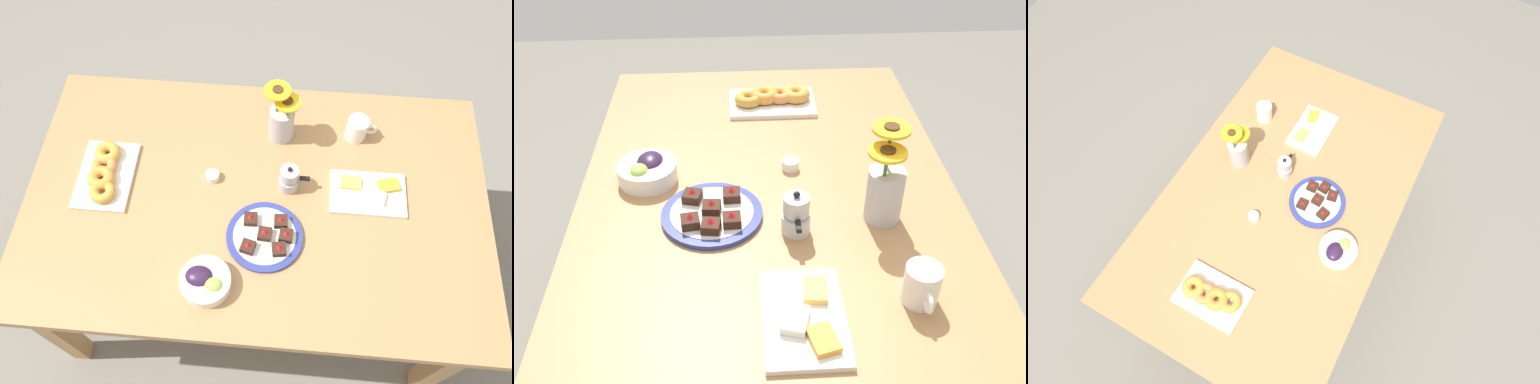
% 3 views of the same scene
% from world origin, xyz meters
% --- Properties ---
extents(ground_plane, '(6.00, 6.00, 0.00)m').
position_xyz_m(ground_plane, '(0.00, 0.00, 0.00)').
color(ground_plane, slate).
extents(dining_table, '(1.60, 1.00, 0.74)m').
position_xyz_m(dining_table, '(0.00, 0.00, 0.65)').
color(dining_table, '#A87A4C').
rests_on(dining_table, ground_plane).
extents(coffee_mug, '(0.11, 0.08, 0.09)m').
position_xyz_m(coffee_mug, '(0.35, 0.29, 0.79)').
color(coffee_mug, white).
rests_on(coffee_mug, dining_table).
extents(grape_bowl, '(0.16, 0.16, 0.07)m').
position_xyz_m(grape_bowl, '(-0.13, -0.32, 0.77)').
color(grape_bowl, white).
rests_on(grape_bowl, dining_table).
extents(cheese_platter, '(0.26, 0.17, 0.03)m').
position_xyz_m(cheese_platter, '(0.39, 0.05, 0.75)').
color(cheese_platter, white).
rests_on(cheese_platter, dining_table).
extents(croissant_platter, '(0.19, 0.28, 0.05)m').
position_xyz_m(croissant_platter, '(-0.54, 0.04, 0.76)').
color(croissant_platter, white).
rests_on(croissant_platter, dining_table).
extents(jam_cup_honey, '(0.05, 0.05, 0.03)m').
position_xyz_m(jam_cup_honey, '(-0.16, 0.07, 0.76)').
color(jam_cup_honey, white).
rests_on(jam_cup_honey, dining_table).
extents(dessert_plate, '(0.25, 0.25, 0.05)m').
position_xyz_m(dessert_plate, '(0.04, -0.15, 0.75)').
color(dessert_plate, navy).
rests_on(dessert_plate, dining_table).
extents(flower_vase, '(0.13, 0.10, 0.25)m').
position_xyz_m(flower_vase, '(0.07, 0.27, 0.83)').
color(flower_vase, '#B2B2BC').
rests_on(flower_vase, dining_table).
extents(moka_pot, '(0.11, 0.07, 0.12)m').
position_xyz_m(moka_pot, '(0.11, 0.06, 0.79)').
color(moka_pot, '#B7B7BC').
rests_on(moka_pot, dining_table).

